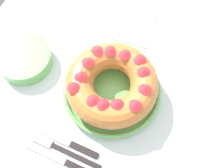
{
  "coord_description": "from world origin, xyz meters",
  "views": [
    {
      "loc": [
        -0.31,
        -0.12,
        1.59
      ],
      "look_at": [
        0.01,
        0.03,
        0.82
      ],
      "focal_mm": 50.0,
      "sensor_mm": 36.0,
      "label": 1
    }
  ],
  "objects_px": {
    "cake_knife": "(72,144)",
    "napkin": "(136,22)",
    "serving_knife": "(67,163)",
    "fork": "(61,149)",
    "side_bowl": "(24,58)",
    "serving_dish": "(112,92)",
    "bundt_cake": "(112,84)"
  },
  "relations": [
    {
      "from": "fork",
      "to": "side_bowl",
      "type": "xyz_separation_m",
      "value": [
        0.19,
        0.23,
        0.02
      ]
    },
    {
      "from": "cake_knife",
      "to": "napkin",
      "type": "bearing_deg",
      "value": -5.9
    },
    {
      "from": "fork",
      "to": "side_bowl",
      "type": "relative_size",
      "value": 1.27
    },
    {
      "from": "cake_knife",
      "to": "side_bowl",
      "type": "distance_m",
      "value": 0.3
    },
    {
      "from": "fork",
      "to": "cake_knife",
      "type": "height_order",
      "value": "cake_knife"
    },
    {
      "from": "serving_knife",
      "to": "napkin",
      "type": "distance_m",
      "value": 0.5
    },
    {
      "from": "bundt_cake",
      "to": "side_bowl",
      "type": "xyz_separation_m",
      "value": [
        -0.01,
        0.28,
        -0.05
      ]
    },
    {
      "from": "serving_knife",
      "to": "side_bowl",
      "type": "bearing_deg",
      "value": 51.79
    },
    {
      "from": "bundt_cake",
      "to": "napkin",
      "type": "xyz_separation_m",
      "value": [
        0.26,
        0.03,
        -0.07
      ]
    },
    {
      "from": "cake_knife",
      "to": "napkin",
      "type": "relative_size",
      "value": 1.05
    },
    {
      "from": "cake_knife",
      "to": "side_bowl",
      "type": "relative_size",
      "value": 1.13
    },
    {
      "from": "serving_dish",
      "to": "fork",
      "type": "bearing_deg",
      "value": 164.54
    },
    {
      "from": "serving_knife",
      "to": "cake_knife",
      "type": "distance_m",
      "value": 0.05
    },
    {
      "from": "serving_dish",
      "to": "fork",
      "type": "height_order",
      "value": "serving_dish"
    },
    {
      "from": "serving_knife",
      "to": "cake_knife",
      "type": "height_order",
      "value": "same"
    },
    {
      "from": "bundt_cake",
      "to": "fork",
      "type": "bearing_deg",
      "value": 164.54
    },
    {
      "from": "fork",
      "to": "side_bowl",
      "type": "bearing_deg",
      "value": 52.02
    },
    {
      "from": "serving_dish",
      "to": "cake_knife",
      "type": "xyz_separation_m",
      "value": [
        -0.18,
        0.04,
        -0.01
      ]
    },
    {
      "from": "cake_knife",
      "to": "napkin",
      "type": "xyz_separation_m",
      "value": [
        0.45,
        -0.0,
        -0.0
      ]
    },
    {
      "from": "cake_knife",
      "to": "serving_knife",
      "type": "bearing_deg",
      "value": -171.98
    },
    {
      "from": "fork",
      "to": "cake_knife",
      "type": "distance_m",
      "value": 0.03
    },
    {
      "from": "fork",
      "to": "serving_knife",
      "type": "relative_size",
      "value": 0.92
    },
    {
      "from": "cake_knife",
      "to": "bundt_cake",
      "type": "bearing_deg",
      "value": -17.11
    },
    {
      "from": "serving_dish",
      "to": "fork",
      "type": "relative_size",
      "value": 1.36
    },
    {
      "from": "side_bowl",
      "to": "napkin",
      "type": "xyz_separation_m",
      "value": [
        0.28,
        -0.25,
        -0.02
      ]
    },
    {
      "from": "napkin",
      "to": "serving_dish",
      "type": "bearing_deg",
      "value": -172.51
    },
    {
      "from": "bundt_cake",
      "to": "fork",
      "type": "xyz_separation_m",
      "value": [
        -0.21,
        0.06,
        -0.07
      ]
    },
    {
      "from": "serving_dish",
      "to": "serving_knife",
      "type": "bearing_deg",
      "value": 173.74
    },
    {
      "from": "bundt_cake",
      "to": "side_bowl",
      "type": "bearing_deg",
      "value": 92.81
    },
    {
      "from": "serving_dish",
      "to": "fork",
      "type": "xyz_separation_m",
      "value": [
        -0.21,
        0.06,
        -0.01
      ]
    },
    {
      "from": "cake_knife",
      "to": "napkin",
      "type": "height_order",
      "value": "cake_knife"
    },
    {
      "from": "serving_dish",
      "to": "fork",
      "type": "distance_m",
      "value": 0.22
    }
  ]
}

